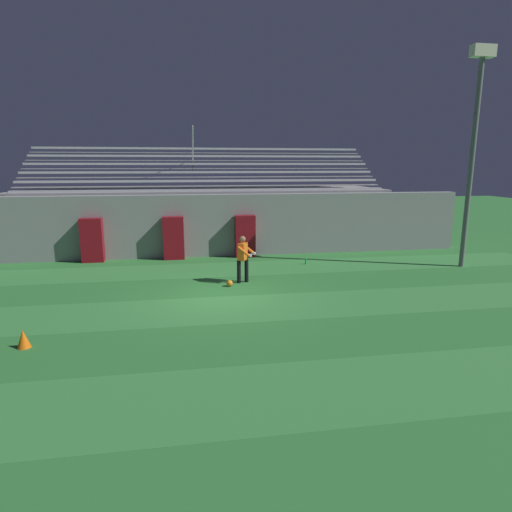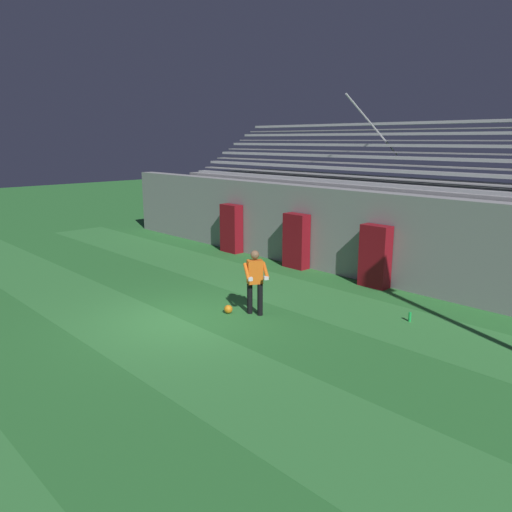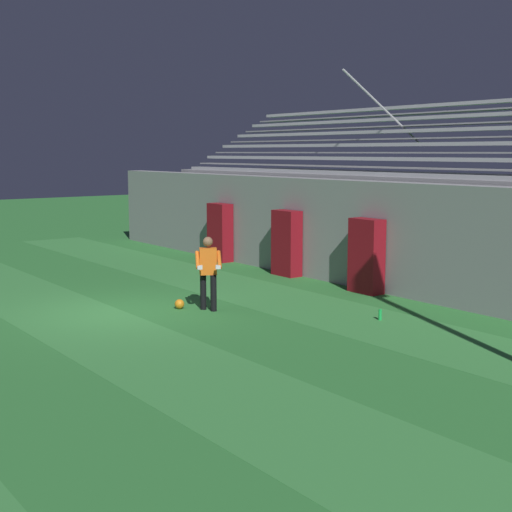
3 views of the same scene
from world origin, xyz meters
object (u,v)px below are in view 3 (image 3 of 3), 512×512
padding_pillar_gate_left (287,243)px  water_bottle (380,315)px  soccer_ball (179,304)px  padding_pillar_far_left (220,232)px  padding_pillar_gate_right (366,256)px  goalkeeper (208,269)px

padding_pillar_gate_left → water_bottle: (5.49, -1.92, -0.82)m
soccer_ball → padding_pillar_far_left: bearing=138.6°
soccer_ball → padding_pillar_gate_left: bearing=112.5°
padding_pillar_gate_right → goalkeeper: bearing=-98.8°
soccer_ball → goalkeeper: bearing=39.6°
padding_pillar_gate_left → soccer_ball: (1.98, -4.76, -0.83)m
padding_pillar_gate_left → water_bottle: size_ratio=7.86×
padding_pillar_gate_right → padding_pillar_far_left: bearing=180.0°
padding_pillar_gate_left → goalkeeper: size_ratio=1.13×
padding_pillar_gate_right → goalkeeper: (-0.67, -4.32, 0.01)m
padding_pillar_far_left → goalkeeper: bearing=-36.1°
goalkeeper → water_bottle: goalkeeper is taller
padding_pillar_gate_left → padding_pillar_far_left: size_ratio=1.00×
padding_pillar_gate_right → soccer_ball: 4.98m
padding_pillar_far_left → soccer_ball: bearing=-41.4°
padding_pillar_gate_left → soccer_ball: size_ratio=8.57×
padding_pillar_gate_left → goalkeeper: padding_pillar_gate_left is taller
goalkeeper → padding_pillar_gate_left: bearing=120.1°
padding_pillar_gate_right → goalkeeper: 4.37m
water_bottle → padding_pillar_gate_left: bearing=160.7°
water_bottle → soccer_ball: bearing=-141.1°
padding_pillar_gate_right → water_bottle: 3.12m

